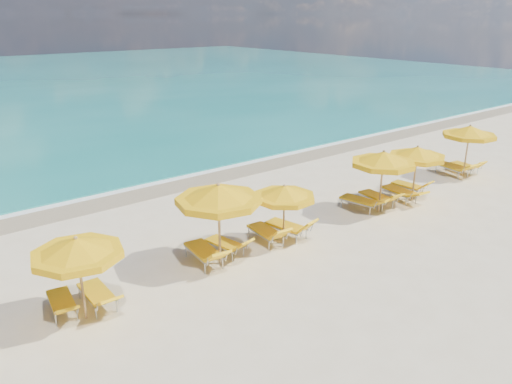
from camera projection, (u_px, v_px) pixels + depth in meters
ground_plane at (283, 236)px, 17.08m from camera, size 120.00×120.00×0.00m
wet_sand_band at (175, 183)px, 22.53m from camera, size 120.00×2.60×0.01m
foam_line at (166, 178)px, 23.12m from camera, size 120.00×1.20×0.03m
whitecap_far at (158, 110)px, 39.46m from camera, size 18.00×0.30×0.05m
umbrella_1 at (77, 249)px, 11.84m from camera, size 2.51×2.51×2.26m
umbrella_2 at (218, 195)px, 14.50m from camera, size 2.96×2.96×2.60m
umbrella_3 at (284, 193)px, 16.00m from camera, size 2.56×2.56×2.07m
umbrella_4 at (383, 159)px, 18.53m from camera, size 3.06×3.06×2.46m
umbrella_5 at (417, 154)px, 19.83m from camera, size 2.52×2.52×2.29m
umbrella_6 at (469, 132)px, 22.87m from camera, size 2.95×2.95×2.44m
lounger_1_left at (62, 306)px, 12.63m from camera, size 0.78×1.76×0.71m
lounger_1_right at (98, 298)px, 12.95m from camera, size 0.64×1.85×0.77m
lounger_2_left at (205, 256)px, 15.16m from camera, size 0.87×2.04×0.88m
lounger_2_right at (226, 248)px, 15.78m from camera, size 0.85×1.76×0.78m
lounger_3_left at (266, 236)px, 16.59m from camera, size 0.79×1.89×0.86m
lounger_3_right at (287, 231)px, 16.98m from camera, size 0.97×1.93×0.90m
lounger_4_left at (360, 204)px, 19.35m from camera, size 0.99×2.03×0.74m
lounger_4_right at (377, 200)px, 19.74m from camera, size 0.87×1.96×0.84m
lounger_5_left at (400, 195)px, 20.34m from camera, size 0.85×2.06×0.72m
lounger_5_right at (408, 189)px, 21.12m from camera, size 0.69×1.75×0.78m
lounger_6_left at (452, 170)px, 23.50m from camera, size 1.00×2.11×0.86m
lounger_6_right at (465, 168)px, 23.93m from camera, size 0.79×1.71×0.79m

